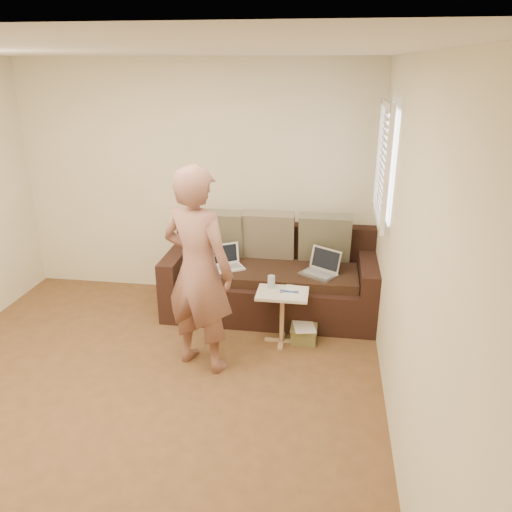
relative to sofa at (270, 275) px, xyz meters
name	(u,v)px	position (x,y,z in m)	size (l,w,h in m)	color
floor	(130,405)	(-0.90, -1.77, -0.42)	(4.50, 4.50, 0.00)	#533A1F
ceiling	(91,51)	(-0.90, -1.77, 2.18)	(4.50, 4.50, 0.00)	white
wall_back	(196,181)	(-0.90, 0.48, 0.87)	(4.00, 4.00, 0.00)	beige
wall_right	(408,268)	(1.10, -1.77, 0.87)	(4.50, 4.50, 0.00)	beige
window_blinds	(385,163)	(1.05, -0.27, 1.28)	(0.12, 0.88, 1.08)	white
sofa	(270,275)	(0.00, 0.00, 0.00)	(2.20, 0.95, 0.85)	black
pillow_left	(218,234)	(-0.60, 0.20, 0.37)	(0.55, 0.14, 0.55)	#5A5842
pillow_mid	(269,236)	(-0.05, 0.23, 0.37)	(0.55, 0.14, 0.55)	#68604A
pillow_right	(325,238)	(0.55, 0.23, 0.37)	(0.55, 0.14, 0.55)	#5A5842
laptop_silver	(318,275)	(0.51, -0.15, 0.10)	(0.35, 0.25, 0.23)	#B7BABC
laptop_white	(228,269)	(-0.44, -0.11, 0.10)	(0.33, 0.24, 0.24)	white
person	(198,270)	(-0.48, -1.10, 0.48)	(0.66, 0.45, 1.81)	brown
side_table	(282,317)	(0.19, -0.62, -0.16)	(0.48, 0.34, 0.53)	silver
drinking_glass	(271,282)	(0.07, -0.54, 0.16)	(0.07, 0.07, 0.12)	silver
scissors	(289,292)	(0.25, -0.62, 0.11)	(0.18, 0.10, 0.02)	silver
paper_on_table	(294,292)	(0.29, -0.61, 0.11)	(0.21, 0.30, 0.00)	white
striped_box	(304,333)	(0.40, -0.58, -0.34)	(0.25, 0.25, 0.16)	#C1651D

